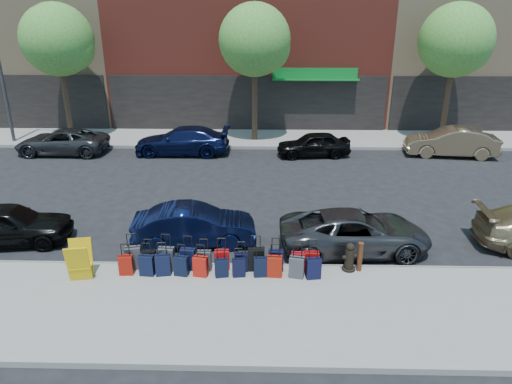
{
  "coord_description": "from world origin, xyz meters",
  "views": [
    {
      "loc": [
        1.2,
        -15.75,
        6.71
      ],
      "look_at": [
        0.85,
        -1.5,
        1.19
      ],
      "focal_mm": 32.0,
      "sensor_mm": 36.0,
      "label": 1
    }
  ],
  "objects_px": {
    "suitcase_front_5": "(222,260)",
    "tree_left": "(60,42)",
    "fire_hydrant": "(349,258)",
    "bollard": "(360,256)",
    "tree_right": "(458,42)",
    "car_far_0": "(62,142)",
    "car_near_2": "(355,232)",
    "car_near_0": "(7,224)",
    "car_far_2": "(313,144)",
    "car_near_1": "(194,225)",
    "car_far_1": "(182,141)",
    "display_rack": "(80,261)",
    "streetlight": "(2,58)",
    "tree_center": "(257,42)",
    "car_far_3": "(451,142)"
  },
  "relations": [
    {
      "from": "tree_right",
      "to": "car_near_0",
      "type": "xyz_separation_m",
      "value": [
        -18.02,
        -12.61,
        -4.75
      ]
    },
    {
      "from": "streetlight",
      "to": "car_far_2",
      "type": "xyz_separation_m",
      "value": [
        16.35,
        -2.07,
        -4.04
      ]
    },
    {
      "from": "streetlight",
      "to": "bollard",
      "type": "height_order",
      "value": "streetlight"
    },
    {
      "from": "car_near_0",
      "to": "car_far_1",
      "type": "bearing_deg",
      "value": -28.01
    },
    {
      "from": "car_near_0",
      "to": "car_far_0",
      "type": "distance_m",
      "value": 10.3
    },
    {
      "from": "car_near_1",
      "to": "car_near_0",
      "type": "bearing_deg",
      "value": 85.51
    },
    {
      "from": "fire_hydrant",
      "to": "car_far_3",
      "type": "distance_m",
      "value": 13.64
    },
    {
      "from": "suitcase_front_5",
      "to": "tree_left",
      "type": "bearing_deg",
      "value": 118.92
    },
    {
      "from": "display_rack",
      "to": "car_near_2",
      "type": "distance_m",
      "value": 7.85
    },
    {
      "from": "car_near_2",
      "to": "car_far_0",
      "type": "xyz_separation_m",
      "value": [
        -13.26,
        10.18,
        0.02
      ]
    },
    {
      "from": "bollard",
      "to": "suitcase_front_5",
      "type": "bearing_deg",
      "value": -179.3
    },
    {
      "from": "fire_hydrant",
      "to": "car_far_3",
      "type": "bearing_deg",
      "value": 45.62
    },
    {
      "from": "tree_center",
      "to": "car_near_1",
      "type": "distance_m",
      "value": 13.47
    },
    {
      "from": "car_near_1",
      "to": "car_far_1",
      "type": "bearing_deg",
      "value": 6.31
    },
    {
      "from": "bollard",
      "to": "fire_hydrant",
      "type": "bearing_deg",
      "value": 174.76
    },
    {
      "from": "streetlight",
      "to": "fire_hydrant",
      "type": "distance_m",
      "value": 21.56
    },
    {
      "from": "suitcase_front_5",
      "to": "bollard",
      "type": "distance_m",
      "value": 3.78
    },
    {
      "from": "tree_left",
      "to": "suitcase_front_5",
      "type": "distance_m",
      "value": 18.04
    },
    {
      "from": "suitcase_front_5",
      "to": "car_near_0",
      "type": "relative_size",
      "value": 0.24
    },
    {
      "from": "car_far_1",
      "to": "car_far_3",
      "type": "distance_m",
      "value": 13.71
    },
    {
      "from": "suitcase_front_5",
      "to": "car_near_0",
      "type": "xyz_separation_m",
      "value": [
        -6.86,
        1.67,
        0.21
      ]
    },
    {
      "from": "bollard",
      "to": "car_near_2",
      "type": "xyz_separation_m",
      "value": [
        0.11,
        1.43,
        0.04
      ]
    },
    {
      "from": "suitcase_front_5",
      "to": "display_rack",
      "type": "distance_m",
      "value": 3.75
    },
    {
      "from": "car_near_0",
      "to": "streetlight",
      "type": "bearing_deg",
      "value": 18.65
    },
    {
      "from": "tree_left",
      "to": "suitcase_front_5",
      "type": "xyz_separation_m",
      "value": [
        9.85,
        -14.28,
        -4.97
      ]
    },
    {
      "from": "car_far_1",
      "to": "car_far_2",
      "type": "distance_m",
      "value": 6.73
    },
    {
      "from": "tree_right",
      "to": "streetlight",
      "type": "distance_m",
      "value": 23.96
    },
    {
      "from": "tree_left",
      "to": "bollard",
      "type": "distance_m",
      "value": 20.29
    },
    {
      "from": "car_near_2",
      "to": "car_near_1",
      "type": "bearing_deg",
      "value": 81.69
    },
    {
      "from": "fire_hydrant",
      "to": "bollard",
      "type": "xyz_separation_m",
      "value": [
        0.28,
        -0.03,
        0.06
      ]
    },
    {
      "from": "tree_right",
      "to": "car_far_0",
      "type": "height_order",
      "value": "tree_right"
    },
    {
      "from": "car_near_0",
      "to": "fire_hydrant",
      "type": "bearing_deg",
      "value": -106.59
    },
    {
      "from": "tree_right",
      "to": "fire_hydrant",
      "type": "bearing_deg",
      "value": -118.31
    },
    {
      "from": "suitcase_front_5",
      "to": "car_near_1",
      "type": "distance_m",
      "value": 2.08
    },
    {
      "from": "tree_center",
      "to": "car_far_3",
      "type": "relative_size",
      "value": 1.63
    },
    {
      "from": "bollard",
      "to": "display_rack",
      "type": "distance_m",
      "value": 7.51
    },
    {
      "from": "display_rack",
      "to": "suitcase_front_5",
      "type": "bearing_deg",
      "value": -1.93
    },
    {
      "from": "fire_hydrant",
      "to": "car_far_1",
      "type": "relative_size",
      "value": 0.17
    },
    {
      "from": "car_near_1",
      "to": "car_far_3",
      "type": "height_order",
      "value": "car_far_3"
    },
    {
      "from": "tree_left",
      "to": "car_near_1",
      "type": "distance_m",
      "value": 16.01
    },
    {
      "from": "streetlight",
      "to": "suitcase_front_5",
      "type": "bearing_deg",
      "value": -46.73
    },
    {
      "from": "tree_left",
      "to": "car_far_2",
      "type": "xyz_separation_m",
      "value": [
        13.41,
        -2.77,
        -4.79
      ]
    },
    {
      "from": "fire_hydrant",
      "to": "display_rack",
      "type": "xyz_separation_m",
      "value": [
        -7.2,
        -0.61,
        0.14
      ]
    },
    {
      "from": "suitcase_front_5",
      "to": "car_near_1",
      "type": "xyz_separation_m",
      "value": [
        -1.02,
        1.81,
        0.18
      ]
    },
    {
      "from": "tree_right",
      "to": "suitcase_front_5",
      "type": "distance_m",
      "value": 18.79
    },
    {
      "from": "car_near_1",
      "to": "car_far_2",
      "type": "distance_m",
      "value": 10.74
    },
    {
      "from": "display_rack",
      "to": "car_near_0",
      "type": "height_order",
      "value": "car_near_0"
    },
    {
      "from": "tree_center",
      "to": "car_far_1",
      "type": "xyz_separation_m",
      "value": [
        -3.81,
        -2.53,
        -4.71
      ]
    },
    {
      "from": "tree_right",
      "to": "car_near_2",
      "type": "xyz_separation_m",
      "value": [
        -7.27,
        -12.8,
        -4.79
      ]
    },
    {
      "from": "car_far_1",
      "to": "car_far_0",
      "type": "bearing_deg",
      "value": -88.97
    }
  ]
}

